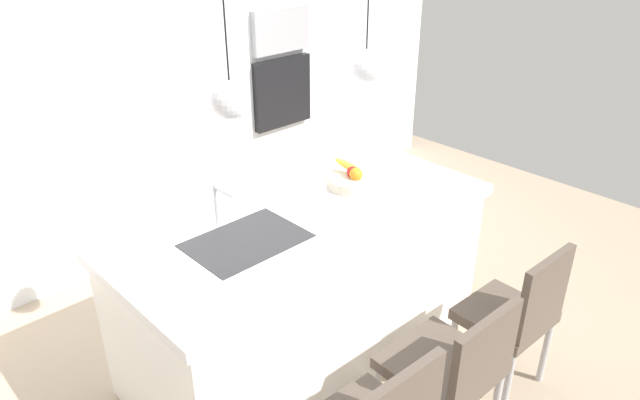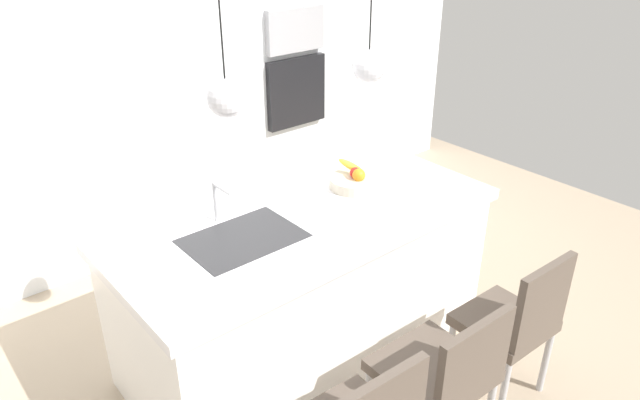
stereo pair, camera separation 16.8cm
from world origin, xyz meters
name	(u,v)px [view 2 (the right image)]	position (x,y,z in m)	size (l,w,h in m)	color
floor	(307,346)	(0.00, 0.00, 0.00)	(6.60, 6.60, 0.00)	tan
back_wall	(155,77)	(0.00, 1.65, 1.30)	(6.00, 0.10, 2.60)	white
kitchen_island	(306,284)	(0.00, 0.00, 0.45)	(2.08, 0.97, 0.90)	white
sink_basin	(243,239)	(-0.40, 0.00, 0.90)	(0.56, 0.40, 0.02)	#2D2D30
faucet	(218,198)	(-0.40, 0.21, 1.05)	(0.02, 0.17, 0.22)	silver
fruit_bowl	(355,180)	(0.42, 0.07, 0.95)	(0.29, 0.29, 0.16)	beige
microwave	(295,30)	(1.17, 1.58, 1.49)	(0.54, 0.08, 0.34)	#9E9EA3
oven	(296,92)	(1.17, 1.58, 0.99)	(0.56, 0.08, 0.56)	black
chair_middle	(444,371)	(0.01, -0.97, 0.50)	(0.48, 0.48, 0.85)	brown
chair_far	(516,320)	(0.58, -0.97, 0.50)	(0.44, 0.42, 0.88)	brown
pendant_light_left	(226,98)	(-0.43, 0.00, 1.62)	(0.17, 0.17, 0.77)	silver
pendant_light_right	(369,66)	(0.43, 0.00, 1.62)	(0.17, 0.17, 0.77)	silver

